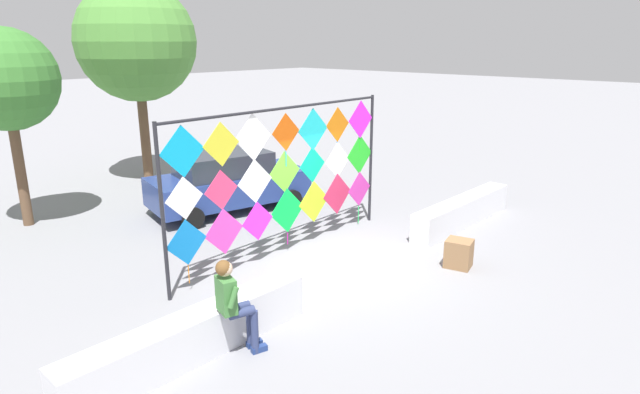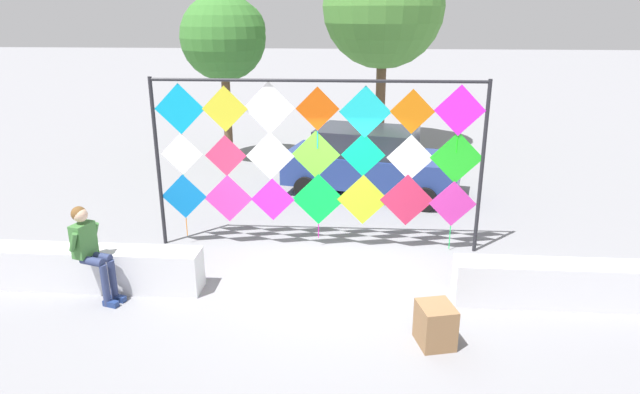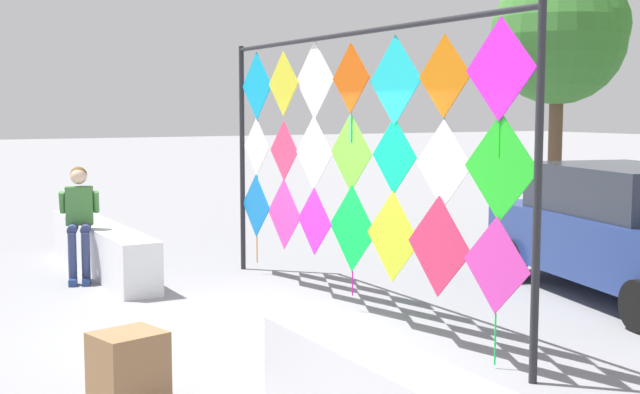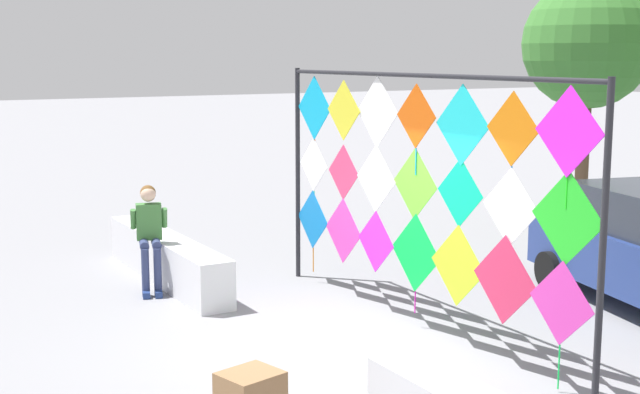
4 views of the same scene
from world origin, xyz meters
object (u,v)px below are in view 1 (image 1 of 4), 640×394
(seated_vendor, at_px, (234,299))
(tree_palm_like, at_px, (132,38))
(parked_car, at_px, (228,181))
(tree_broadleaf, at_px, (9,79))
(cardboard_box_large, at_px, (459,253))
(kite_display_rack, at_px, (288,168))

(seated_vendor, height_order, tree_palm_like, tree_palm_like)
(parked_car, height_order, tree_broadleaf, tree_broadleaf)
(seated_vendor, bearing_deg, parked_car, 52.79)
(parked_car, height_order, tree_palm_like, tree_palm_like)
(seated_vendor, xyz_separation_m, cardboard_box_large, (5.09, -0.82, -0.61))
(tree_broadleaf, height_order, tree_palm_like, tree_palm_like)
(seated_vendor, relative_size, parked_car, 0.34)
(kite_display_rack, relative_size, seated_vendor, 3.91)
(kite_display_rack, height_order, tree_palm_like, tree_palm_like)
(seated_vendor, height_order, cardboard_box_large, seated_vendor)
(kite_display_rack, height_order, cardboard_box_large, kite_display_rack)
(kite_display_rack, distance_m, seated_vendor, 4.14)
(kite_display_rack, xyz_separation_m, parked_car, (1.00, 3.37, -1.07))
(parked_car, relative_size, tree_broadleaf, 0.93)
(parked_car, height_order, cardboard_box_large, parked_car)
(seated_vendor, height_order, parked_car, parked_car)
(tree_palm_like, bearing_deg, parked_car, -93.70)
(seated_vendor, bearing_deg, tree_broadleaf, 88.39)
(kite_display_rack, bearing_deg, tree_palm_like, 80.97)
(tree_broadleaf, xyz_separation_m, tree_palm_like, (4.38, 2.13, 0.95))
(parked_car, bearing_deg, tree_broadleaf, 145.64)
(seated_vendor, relative_size, tree_palm_like, 0.24)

